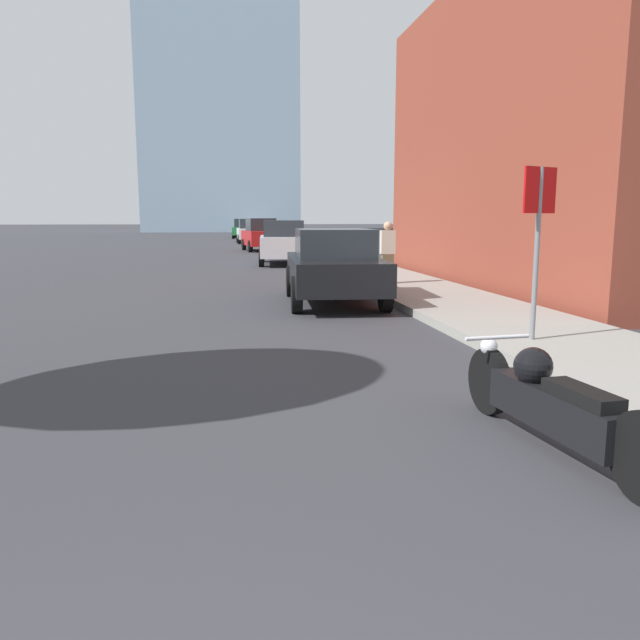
# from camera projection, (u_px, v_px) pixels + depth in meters

# --- Properties ---
(sidewalk) EXTENTS (2.49, 240.00, 0.15)m
(sidewalk) POSITION_uv_depth(u_px,v_px,m) (293.00, 245.00, 40.59)
(sidewalk) COLOR gray
(sidewalk) RESTS_ON ground_plane
(distant_tower) EXTENTS (20.64, 20.64, 53.53)m
(distant_tower) POSITION_uv_depth(u_px,v_px,m) (217.00, 37.00, 86.74)
(distant_tower) COLOR #8CA5BC
(distant_tower) RESTS_ON ground_plane
(motorcycle) EXTENTS (0.62, 2.53, 0.76)m
(motorcycle) POSITION_uv_depth(u_px,v_px,m) (551.00, 402.00, 4.81)
(motorcycle) COLOR black
(motorcycle) RESTS_ON ground_plane
(parked_car_black) EXTENTS (2.13, 4.38, 1.56)m
(parked_car_black) POSITION_uv_depth(u_px,v_px,m) (334.00, 265.00, 13.08)
(parked_car_black) COLOR black
(parked_car_black) RESTS_ON ground_plane
(parked_car_silver) EXTENTS (2.13, 4.47, 1.71)m
(parked_car_silver) POSITION_uv_depth(u_px,v_px,m) (283.00, 242.00, 24.48)
(parked_car_silver) COLOR #BCBCC1
(parked_car_silver) RESTS_ON ground_plane
(parked_car_red) EXTENTS (2.08, 4.08, 1.79)m
(parked_car_red) POSITION_uv_depth(u_px,v_px,m) (261.00, 235.00, 34.44)
(parked_car_red) COLOR red
(parked_car_red) RESTS_ON ground_plane
(parked_car_white) EXTENTS (1.94, 4.20, 1.74)m
(parked_car_white) POSITION_uv_depth(u_px,v_px,m) (250.00, 231.00, 45.29)
(parked_car_white) COLOR silver
(parked_car_white) RESTS_ON ground_plane
(parked_car_green) EXTENTS (2.22, 4.59, 1.75)m
(parked_car_green) POSITION_uv_depth(u_px,v_px,m) (244.00, 229.00, 56.69)
(parked_car_green) COLOR #1E6B33
(parked_car_green) RESTS_ON ground_plane
(stop_sign) EXTENTS (0.57, 0.26, 2.30)m
(stop_sign) POSITION_uv_depth(u_px,v_px,m) (538.00, 223.00, 8.25)
(stop_sign) COLOR slate
(stop_sign) RESTS_ON sidewalk
(pedestrian) EXTENTS (0.36, 0.22, 1.55)m
(pedestrian) POSITION_uv_depth(u_px,v_px,m) (387.00, 252.00, 15.73)
(pedestrian) COLOR brown
(pedestrian) RESTS_ON sidewalk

